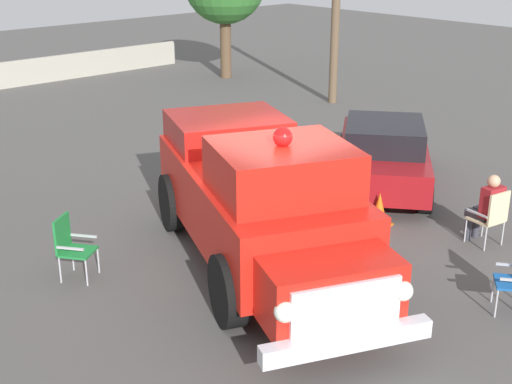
# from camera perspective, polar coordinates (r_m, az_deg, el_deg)

# --- Properties ---
(ground_plane) EXTENTS (60.00, 60.00, 0.00)m
(ground_plane) POSITION_cam_1_polar(r_m,az_deg,el_deg) (11.69, 1.44, -5.71)
(ground_plane) COLOR #514F4C
(vintage_fire_truck) EXTENTS (4.37, 6.32, 2.59)m
(vintage_fire_truck) POSITION_cam_1_polar(r_m,az_deg,el_deg) (11.06, 0.39, -0.52)
(vintage_fire_truck) COLOR black
(vintage_fire_truck) RESTS_ON ground
(classic_hot_rod) EXTENTS (4.56, 4.16, 1.46)m
(classic_hot_rod) POSITION_cam_1_polar(r_m,az_deg,el_deg) (15.17, 10.28, 3.28)
(classic_hot_rod) COLOR black
(classic_hot_rod) RESTS_ON ground
(lawn_chair_near_truck) EXTENTS (0.58, 0.58, 1.02)m
(lawn_chair_near_truck) POSITION_cam_1_polar(r_m,az_deg,el_deg) (12.69, 18.60, -1.73)
(lawn_chair_near_truck) COLOR #B7BABF
(lawn_chair_near_truck) RESTS_ON ground
(lawn_chair_by_car) EXTENTS (0.68, 0.69, 1.02)m
(lawn_chair_by_car) POSITION_cam_1_polar(r_m,az_deg,el_deg) (11.33, -14.84, -4.02)
(lawn_chair_by_car) COLOR #B7BABF
(lawn_chair_by_car) RESTS_ON ground
(spectator_seated) EXTENTS (0.46, 0.59, 1.29)m
(spectator_seated) POSITION_cam_1_polar(r_m,az_deg,el_deg) (12.73, 18.21, -1.10)
(spectator_seated) COLOR #383842
(spectator_seated) RESTS_ON ground
(traffic_cone) EXTENTS (0.40, 0.40, 0.64)m
(traffic_cone) POSITION_cam_1_polar(r_m,az_deg,el_deg) (13.18, 9.96, -1.41)
(traffic_cone) COLOR orange
(traffic_cone) RESTS_ON ground
(background_fence) EXTENTS (8.07, 0.12, 0.90)m
(background_fence) POSITION_cam_1_polar(r_m,az_deg,el_deg) (27.16, -13.70, 10.03)
(background_fence) COLOR #A8A393
(background_fence) RESTS_ON ground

